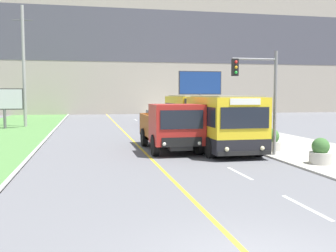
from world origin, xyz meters
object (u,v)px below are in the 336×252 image
utility_pole_far (24,66)px  planter_round_second (271,141)px  car_distant (155,118)px  traffic_light_mast (262,89)px  billboard_small (4,100)px  planter_round_near (320,152)px  billboard_large (200,84)px  planter_round_third (242,133)px  city_bus (206,120)px  planter_round_far (220,128)px  dump_truck (173,128)px

utility_pole_far → planter_round_second: utility_pole_far is taller
car_distant → traffic_light_mast: traffic_light_mast is taller
car_distant → billboard_small: (-13.59, -1.47, 1.78)m
car_distant → planter_round_second: size_ratio=3.77×
planter_round_near → billboard_large: bearing=84.9°
utility_pole_far → billboard_large: 17.65m
planter_round_second → planter_round_third: 4.14m
billboard_small → planter_round_second: (16.40, -17.51, -1.89)m
city_bus → billboard_large: (5.00, 18.27, 2.56)m
utility_pole_far → planter_round_far: 19.37m
utility_pole_far → planter_round_far: (15.06, -11.10, -5.00)m
traffic_light_mast → planter_round_second: traffic_light_mast is taller
planter_round_second → billboard_small: bearing=133.1°
planter_round_near → planter_round_third: (-0.12, 8.27, 0.01)m
car_distant → utility_pole_far: size_ratio=0.39×
car_distant → billboard_small: 13.78m
planter_round_near → planter_round_far: planter_round_far is taller
utility_pole_far → traffic_light_mast: (13.73, -20.75, -2.34)m
planter_round_near → planter_round_far: 12.41m
city_bus → planter_round_second: city_bus is taller
planter_round_third → traffic_light_mast: bearing=-103.2°
planter_round_third → planter_round_near: bearing=-89.2°
dump_truck → car_distant: 18.21m
city_bus → utility_pole_far: 20.72m
dump_truck → planter_round_second: 5.19m
planter_round_near → planter_round_third: 8.28m
car_distant → planter_round_third: car_distant is taller
utility_pole_far → traffic_light_mast: utility_pole_far is taller
planter_round_third → billboard_small: bearing=140.9°
dump_truck → traffic_light_mast: bearing=-31.1°
planter_round_second → utility_pole_far: bearing=127.7°
city_bus → billboard_small: size_ratio=3.36×
planter_round_third → car_distant: bearing=100.9°
traffic_light_mast → planter_round_third: traffic_light_mast is taller
traffic_light_mast → planter_round_second: bearing=47.8°
city_bus → car_distant: city_bus is taller
planter_round_second → car_distant: bearing=98.4°
car_distant → traffic_light_mast: 20.58m
city_bus → billboard_small: billboard_small is taller
billboard_large → planter_round_far: billboard_large is taller
planter_round_second → planter_round_third: size_ratio=1.01×
dump_truck → planter_round_second: bearing=-10.4°
planter_round_second → planter_round_near: bearing=-87.7°
utility_pole_far → planter_round_third: bearing=-45.4°
utility_pole_far → billboard_small: size_ratio=3.14×
billboard_small → traffic_light_mast: bearing=-51.3°
dump_truck → planter_round_second: (5.06, -0.93, -0.69)m
city_bus → planter_round_far: size_ratio=10.44×
billboard_large → utility_pole_far: bearing=-172.8°
car_distant → planter_round_second: 19.19m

